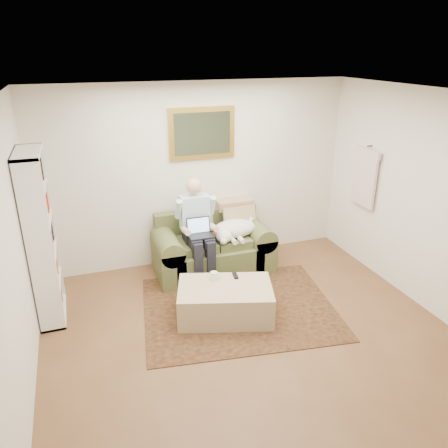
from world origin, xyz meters
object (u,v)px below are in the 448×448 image
sofa (213,251)px  seated_man (198,231)px  laptop (200,231)px  sleeping_dog (234,229)px  ottoman (225,301)px  coffee_mug (214,276)px  bookshelf (41,238)px

sofa → seated_man: bearing=-148.5°
seated_man → laptop: size_ratio=4.33×
sofa → seated_man: seated_man is taller
sofa → sleeping_dog: 0.46m
ottoman → coffee_mug: coffee_mug is taller
sleeping_dog → bookshelf: (-2.47, -0.36, 0.37)m
sofa → laptop: 0.55m
sofa → coffee_mug: size_ratio=16.51×
sleeping_dog → bookshelf: size_ratio=0.34×
sleeping_dog → coffee_mug: bearing=-123.5°
seated_man → ottoman: bearing=-88.8°
sofa → laptop: bearing=-139.0°
ottoman → coffee_mug: 0.33m
laptop → ottoman: bearing=-88.7°
laptop → bookshelf: bearing=-173.1°
bookshelf → seated_man: bearing=8.7°
ottoman → bookshelf: bearing=159.3°
seated_man → coffee_mug: seated_man is taller
laptop → bookshelf: size_ratio=0.16×
sofa → sleeping_dog: bearing=-15.7°
coffee_mug → bookshelf: (-1.88, 0.53, 0.55)m
laptop → sleeping_dog: laptop is taller
sofa → seated_man: size_ratio=1.19×
laptop → sleeping_dog: (0.54, 0.13, -0.10)m
laptop → sleeping_dog: bearing=13.6°
coffee_mug → bookshelf: size_ratio=0.05×
sleeping_dog → seated_man: bearing=-172.9°
sofa → seated_man: 0.50m
sleeping_dog → ottoman: size_ratio=0.62×
sofa → ottoman: 1.21m
sleeping_dog → coffee_mug: 1.09m
coffee_mug → bookshelf: 2.03m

